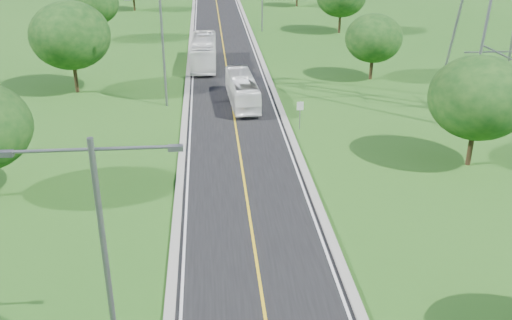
{
  "coord_description": "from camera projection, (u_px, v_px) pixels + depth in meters",
  "views": [
    {
      "loc": [
        -2.17,
        -5.32,
        16.79
      ],
      "look_at": [
        0.51,
        25.4,
        3.0
      ],
      "focal_mm": 40.0,
      "sensor_mm": 36.0,
      "label": 1
    }
  ],
  "objects": [
    {
      "name": "speed_limit_sign",
      "position": [
        300.0,
        111.0,
        46.17
      ],
      "size": [
        0.55,
        0.09,
        2.4
      ],
      "color": "slate",
      "rests_on": "ground"
    },
    {
      "name": "curb_right",
      "position": [
        257.0,
        50.0,
        72.18
      ],
      "size": [
        0.5,
        150.0,
        0.22
      ],
      "primitive_type": "cube",
      "color": "gray",
      "rests_on": "ground"
    },
    {
      "name": "tree_ld",
      "position": [
        93.0,
        3.0,
        75.79
      ],
      "size": [
        6.72,
        6.72,
        7.82
      ],
      "color": "black",
      "rests_on": "ground"
    },
    {
      "name": "tree_rb",
      "position": [
        479.0,
        98.0,
        38.4
      ],
      "size": [
        6.72,
        6.72,
        7.82
      ],
      "color": "black",
      "rests_on": "ground"
    },
    {
      "name": "streetlight_near_left",
      "position": [
        104.0,
        246.0,
        19.87
      ],
      "size": [
        5.9,
        0.25,
        10.0
      ],
      "color": "slate",
      "rests_on": "ground"
    },
    {
      "name": "road",
      "position": [
        224.0,
        51.0,
        71.88
      ],
      "size": [
        8.0,
        150.0,
        0.06
      ],
      "primitive_type": "cube",
      "color": "black",
      "rests_on": "ground"
    },
    {
      "name": "tree_lc",
      "position": [
        70.0,
        35.0,
        53.87
      ],
      "size": [
        7.56,
        7.56,
        8.79
      ],
      "color": "black",
      "rests_on": "ground"
    },
    {
      "name": "ground",
      "position": [
        226.0,
        63.0,
        66.43
      ],
      "size": [
        260.0,
        260.0,
        0.0
      ],
      "primitive_type": "plane",
      "color": "#215517",
      "rests_on": "ground"
    },
    {
      "name": "tree_rc",
      "position": [
        374.0,
        38.0,
        58.58
      ],
      "size": [
        5.88,
        5.88,
        6.84
      ],
      "color": "black",
      "rests_on": "ground"
    },
    {
      "name": "curb_left",
      "position": [
        190.0,
        51.0,
        71.51
      ],
      "size": [
        0.5,
        150.0,
        0.22
      ],
      "primitive_type": "cube",
      "color": "gray",
      "rests_on": "ground"
    },
    {
      "name": "bus_inbound",
      "position": [
        204.0,
        52.0,
        64.67
      ],
      "size": [
        2.94,
        11.44,
        3.17
      ],
      "primitive_type": "imported",
      "rotation": [
        0.0,
        0.0,
        -0.02
      ],
      "color": "white",
      "rests_on": "road"
    },
    {
      "name": "streetlight_mid_left",
      "position": [
        163.0,
        41.0,
        49.89
      ],
      "size": [
        5.9,
        0.25,
        10.0
      ],
      "color": "slate",
      "rests_on": "ground"
    },
    {
      "name": "bus_outbound",
      "position": [
        242.0,
        90.0,
        52.18
      ],
      "size": [
        2.72,
        9.61,
        2.65
      ],
      "primitive_type": "imported",
      "rotation": [
        0.0,
        0.0,
        3.19
      ],
      "color": "white",
      "rests_on": "road"
    }
  ]
}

